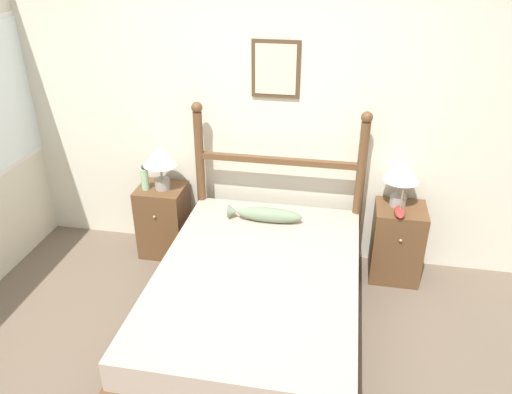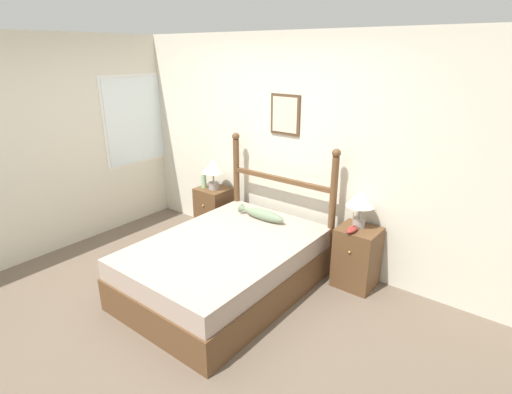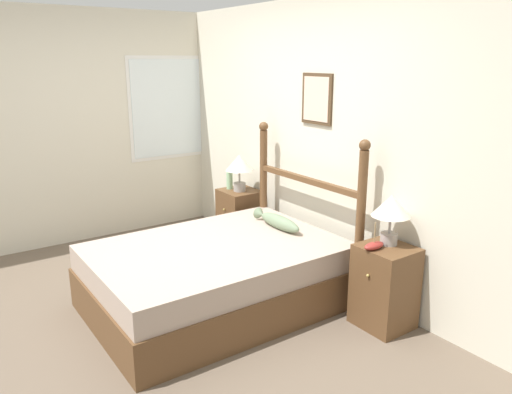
% 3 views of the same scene
% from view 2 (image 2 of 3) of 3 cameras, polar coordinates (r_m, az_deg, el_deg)
% --- Properties ---
extents(ground_plane, '(16.00, 16.00, 0.00)m').
position_cam_2_polar(ground_plane, '(4.07, -11.60, -15.50)').
color(ground_plane, brown).
extents(wall_back, '(6.40, 0.08, 2.55)m').
position_cam_2_polar(wall_back, '(4.72, 3.35, 7.09)').
color(wall_back, beige).
rests_on(wall_back, ground_plane).
extents(wall_left, '(0.08, 6.40, 2.55)m').
position_cam_2_polar(wall_left, '(5.29, -27.81, 6.22)').
color(wall_left, beige).
rests_on(wall_left, ground_plane).
extents(bed, '(1.42, 2.01, 0.54)m').
position_cam_2_polar(bed, '(4.16, -4.33, -9.83)').
color(bed, brown).
rests_on(bed, ground_plane).
extents(headboard, '(1.44, 0.09, 1.42)m').
position_cam_2_polar(headboard, '(4.64, 3.52, 0.33)').
color(headboard, brown).
rests_on(headboard, ground_plane).
extents(nightstand_left, '(0.40, 0.40, 0.65)m').
position_cam_2_polar(nightstand_left, '(5.36, -6.01, -2.04)').
color(nightstand_left, brown).
rests_on(nightstand_left, ground_plane).
extents(nightstand_right, '(0.40, 0.40, 0.65)m').
position_cam_2_polar(nightstand_right, '(4.33, 14.19, -8.33)').
color(nightstand_right, brown).
rests_on(nightstand_right, ground_plane).
extents(table_lamp_left, '(0.29, 0.29, 0.39)m').
position_cam_2_polar(table_lamp_left, '(5.13, -6.16, 4.12)').
color(table_lamp_left, gray).
rests_on(table_lamp_left, nightstand_left).
extents(table_lamp_right, '(0.29, 0.29, 0.39)m').
position_cam_2_polar(table_lamp_right, '(4.13, 14.75, -0.51)').
color(table_lamp_right, gray).
rests_on(table_lamp_right, nightstand_right).
extents(bottle, '(0.07, 0.07, 0.23)m').
position_cam_2_polar(bottle, '(5.25, -7.47, 2.43)').
color(bottle, '#99C699').
rests_on(bottle, nightstand_left).
extents(model_boat, '(0.08, 0.19, 0.21)m').
position_cam_2_polar(model_boat, '(4.08, 13.55, -4.50)').
color(model_boat, maroon).
rests_on(model_boat, nightstand_right).
extents(fish_pillow, '(0.60, 0.12, 0.12)m').
position_cam_2_polar(fish_pillow, '(4.52, 0.82, -2.49)').
color(fish_pillow, gray).
rests_on(fish_pillow, bed).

